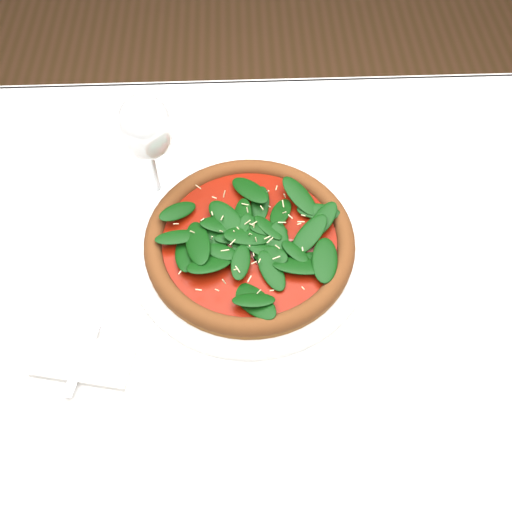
{
  "coord_description": "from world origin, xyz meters",
  "views": [
    {
      "loc": [
        -0.03,
        -0.47,
        1.47
      ],
      "look_at": [
        -0.01,
        -0.01,
        0.77
      ],
      "focal_mm": 40.0,
      "sensor_mm": 36.0,
      "label": 1
    }
  ],
  "objects_px": {
    "wine_glass": "(146,131)",
    "napkin": "(84,361)",
    "plate": "(250,247)",
    "pizza": "(250,239)"
  },
  "relations": [
    {
      "from": "wine_glass",
      "to": "napkin",
      "type": "height_order",
      "value": "wine_glass"
    },
    {
      "from": "pizza",
      "to": "napkin",
      "type": "relative_size",
      "value": 2.77
    },
    {
      "from": "plate",
      "to": "napkin",
      "type": "xyz_separation_m",
      "value": [
        -0.23,
        -0.17,
        -0.0
      ]
    },
    {
      "from": "plate",
      "to": "pizza",
      "type": "xyz_separation_m",
      "value": [
        0.0,
        -0.0,
        0.02
      ]
    },
    {
      "from": "wine_glass",
      "to": "plate",
      "type": "bearing_deg",
      "value": -39.54
    },
    {
      "from": "pizza",
      "to": "napkin",
      "type": "height_order",
      "value": "pizza"
    },
    {
      "from": "wine_glass",
      "to": "napkin",
      "type": "relative_size",
      "value": 1.48
    },
    {
      "from": "plate",
      "to": "wine_glass",
      "type": "distance_m",
      "value": 0.23
    },
    {
      "from": "wine_glass",
      "to": "pizza",
      "type": "bearing_deg",
      "value": -39.54
    },
    {
      "from": "plate",
      "to": "napkin",
      "type": "relative_size",
      "value": 2.75
    }
  ]
}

